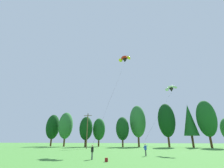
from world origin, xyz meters
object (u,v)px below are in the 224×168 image
at_px(kite_flyer_mid, 145,149).
at_px(parafoil_kite_mid_white, 171,88).
at_px(parafoil_kite_high_red_yellow, 125,59).
at_px(kite_flyer_near, 92,151).
at_px(utility_pole, 87,130).
at_px(backpack, 106,160).

distance_m(kite_flyer_mid, parafoil_kite_mid_white, 17.35).
bearing_deg(parafoil_kite_high_red_yellow, kite_flyer_mid, -75.47).
bearing_deg(kite_flyer_near, utility_pole, 109.43).
height_order(kite_flyer_near, backpack, kite_flyer_near).
bearing_deg(kite_flyer_mid, parafoil_kite_high_red_yellow, 104.53).
xyz_separation_m(utility_pole, kite_flyer_mid, (14.78, -17.70, -3.92)).
distance_m(kite_flyer_near, parafoil_kite_high_red_yellow, 30.14).
relative_size(utility_pole, kite_flyer_mid, 5.51).
distance_m(kite_flyer_near, parafoil_kite_mid_white, 24.01).
bearing_deg(parafoil_kite_mid_white, parafoil_kite_high_red_yellow, 159.60).
relative_size(utility_pole, parafoil_kite_mid_white, 0.75).
height_order(utility_pole, parafoil_kite_mid_white, parafoil_kite_mid_white).
bearing_deg(utility_pole, backpack, -67.55).
bearing_deg(kite_flyer_near, parafoil_kite_high_red_yellow, 81.25).
bearing_deg(parafoil_kite_high_red_yellow, utility_pole, 161.72).
xyz_separation_m(kite_flyer_near, backpack, (2.10, -1.71, -0.79)).
xyz_separation_m(utility_pole, parafoil_kite_high_red_yellow, (11.15, -3.68, 18.91)).
distance_m(parafoil_kite_mid_white, backpack, 24.48).
relative_size(kite_flyer_near, parafoil_kite_high_red_yellow, 0.07).
bearing_deg(parafoil_kite_high_red_yellow, kite_flyer_near, -98.75).
distance_m(utility_pole, parafoil_kite_high_red_yellow, 22.25).
xyz_separation_m(utility_pole, parafoil_kite_mid_white, (21.76, -7.63, 8.37)).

